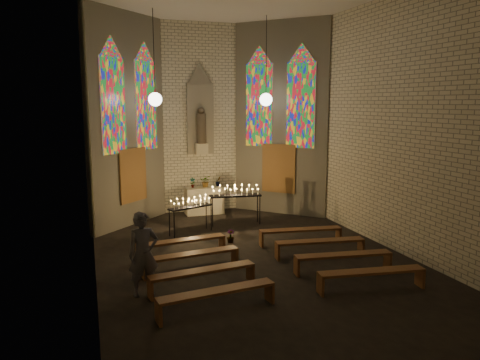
% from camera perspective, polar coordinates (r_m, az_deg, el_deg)
% --- Properties ---
extents(floor, '(12.00, 12.00, 0.00)m').
position_cam_1_polar(floor, '(12.55, 1.68, -9.63)').
color(floor, black).
rests_on(floor, ground).
extents(room, '(8.22, 12.43, 7.00)m').
position_cam_1_polar(room, '(15.08, -2.63, 7.96)').
color(room, beige).
rests_on(room, ground).
extents(altar, '(1.40, 0.60, 1.00)m').
position_cam_1_polar(altar, '(17.46, -4.37, -2.50)').
color(altar, beige).
rests_on(altar, ground).
extents(flower_vase_left, '(0.21, 0.14, 0.39)m').
position_cam_1_polar(flower_vase_left, '(17.25, -5.82, -0.33)').
color(flower_vase_left, '#4C723F').
rests_on(flower_vase_left, altar).
extents(flower_vase_center, '(0.47, 0.43, 0.44)m').
position_cam_1_polar(flower_vase_center, '(17.37, -4.20, -0.15)').
color(flower_vase_center, '#4C723F').
rests_on(flower_vase_center, altar).
extents(flower_vase_right, '(0.25, 0.23, 0.37)m').
position_cam_1_polar(flower_vase_right, '(17.51, -2.68, -0.17)').
color(flower_vase_right, '#4C723F').
rests_on(flower_vase_right, altar).
extents(aisle_flower_pot, '(0.27, 0.27, 0.39)m').
position_cam_1_polar(aisle_flower_pot, '(13.92, -1.16, -6.87)').
color(aisle_flower_pot, '#4C723F').
rests_on(aisle_flower_pot, ground).
extents(votive_stand_left, '(1.51, 0.86, 1.09)m').
position_cam_1_polar(votive_stand_left, '(14.79, -6.05, -2.98)').
color(votive_stand_left, black).
rests_on(votive_stand_left, ground).
extents(votive_stand_right, '(1.77, 0.59, 1.27)m').
position_cam_1_polar(votive_stand_right, '(15.76, -0.56, -1.57)').
color(votive_stand_right, black).
rests_on(votive_stand_right, ground).
extents(pew_left_0, '(2.44, 0.64, 0.46)m').
position_cam_1_polar(pew_left_0, '(12.76, -7.14, -7.59)').
color(pew_left_0, brown).
rests_on(pew_left_0, ground).
extents(pew_right_0, '(2.44, 0.64, 0.46)m').
position_cam_1_polar(pew_right_0, '(13.83, 7.41, -6.26)').
color(pew_right_0, brown).
rests_on(pew_right_0, ground).
extents(pew_left_1, '(2.44, 0.64, 0.46)m').
position_cam_1_polar(pew_left_1, '(11.64, -5.99, -9.25)').
color(pew_left_1, brown).
rests_on(pew_left_1, ground).
extents(pew_right_1, '(2.44, 0.64, 0.46)m').
position_cam_1_polar(pew_right_1, '(12.80, 9.73, -7.60)').
color(pew_right_1, brown).
rests_on(pew_right_1, ground).
extents(pew_left_2, '(2.44, 0.64, 0.46)m').
position_cam_1_polar(pew_left_2, '(10.54, -4.59, -11.25)').
color(pew_left_2, brown).
rests_on(pew_left_2, ground).
extents(pew_right_2, '(2.44, 0.64, 0.46)m').
position_cam_1_polar(pew_right_2, '(11.81, 12.48, -9.15)').
color(pew_right_2, brown).
rests_on(pew_right_2, ground).
extents(pew_left_3, '(2.44, 0.64, 0.46)m').
position_cam_1_polar(pew_left_3, '(9.46, -2.83, -13.71)').
color(pew_left_3, brown).
rests_on(pew_left_3, ground).
extents(pew_right_3, '(2.44, 0.64, 0.46)m').
position_cam_1_polar(pew_right_3, '(10.86, 15.74, -10.96)').
color(pew_right_3, brown).
rests_on(pew_right_3, ground).
extents(visitor, '(0.72, 0.52, 1.82)m').
position_cam_1_polar(visitor, '(10.28, -11.71, -8.81)').
color(visitor, '#51505B').
rests_on(visitor, ground).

